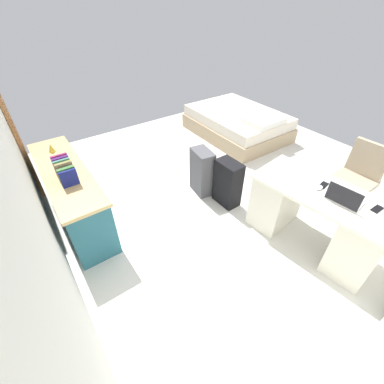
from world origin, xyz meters
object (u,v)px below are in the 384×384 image
(computer_mouse, at_px, (319,188))
(bed, at_px, (237,123))
(suitcase_spare_grey, at_px, (202,172))
(cell_phone_near_laptop, at_px, (377,209))
(desk, at_px, (315,217))
(figurine_small, at_px, (51,148))
(laptop, at_px, (344,199))
(suitcase_black, at_px, (228,183))
(cell_phone_by_mouse, at_px, (323,185))
(office_chair, at_px, (353,183))
(credenza, at_px, (72,195))

(computer_mouse, bearing_deg, bed, -33.86)
(suitcase_spare_grey, bearing_deg, cell_phone_near_laptop, -154.36)
(desk, xyz_separation_m, figurine_small, (2.51, 2.09, 0.41))
(desk, distance_m, laptop, 0.45)
(bed, xyz_separation_m, suitcase_black, (-1.49, 1.60, 0.08))
(desk, xyz_separation_m, computer_mouse, (0.07, 0.00, 0.37))
(bed, xyz_separation_m, cell_phone_near_laptop, (-3.04, 1.14, 0.51))
(suitcase_spare_grey, xyz_separation_m, figurine_small, (1.00, 1.66, 0.47))
(desk, relative_size, cell_phone_by_mouse, 11.08)
(bed, distance_m, laptop, 3.13)
(office_chair, bearing_deg, desk, 94.71)
(laptop, relative_size, cell_phone_near_laptop, 2.45)
(computer_mouse, bearing_deg, suitcase_spare_grey, 10.04)
(suitcase_black, height_order, computer_mouse, computer_mouse)
(cell_phone_by_mouse, relative_size, figurine_small, 1.24)
(desk, relative_size, suitcase_black, 2.31)
(credenza, bearing_deg, laptop, -136.61)
(suitcase_black, xyz_separation_m, cell_phone_by_mouse, (-1.03, -0.39, 0.43))
(credenza, distance_m, laptop, 3.05)
(suitcase_spare_grey, bearing_deg, office_chair, -127.58)
(credenza, relative_size, laptop, 5.40)
(laptop, relative_size, figurine_small, 3.03)
(laptop, xyz_separation_m, figurine_small, (2.70, 2.08, 0.00))
(suitcase_black, distance_m, laptop, 1.41)
(desk, bearing_deg, cell_phone_near_laptop, -160.11)
(computer_mouse, xyz_separation_m, cell_phone_by_mouse, (0.01, -0.09, -0.01))
(credenza, bearing_deg, computer_mouse, -132.80)
(suitcase_black, bearing_deg, bed, -47.80)
(bed, bearing_deg, office_chair, 171.85)
(desk, relative_size, bed, 0.79)
(cell_phone_by_mouse, bearing_deg, bed, -35.02)
(laptop, height_order, cell_phone_near_laptop, laptop)
(suitcase_black, xyz_separation_m, cell_phone_near_laptop, (-1.54, -0.46, 0.43))
(credenza, xyz_separation_m, cell_phone_by_mouse, (-1.93, -2.17, 0.38))
(figurine_small, bearing_deg, suitcase_spare_grey, -121.15)
(desk, distance_m, computer_mouse, 0.38)
(office_chair, distance_m, credenza, 3.59)
(credenza, relative_size, figurine_small, 16.36)
(desk, bearing_deg, suitcase_black, 15.46)
(computer_mouse, bearing_deg, desk, 177.06)
(suitcase_black, relative_size, cell_phone_near_laptop, 4.80)
(desk, distance_m, cell_phone_near_laptop, 0.59)
(credenza, distance_m, suitcase_black, 2.00)
(cell_phone_near_laptop, relative_size, cell_phone_by_mouse, 1.00)
(desk, height_order, laptop, laptop)
(credenza, xyz_separation_m, suitcase_black, (-0.90, -1.78, -0.05))
(cell_phone_by_mouse, bearing_deg, suitcase_spare_grey, 10.59)
(suitcase_spare_grey, distance_m, figurine_small, 1.99)
(credenza, xyz_separation_m, suitcase_spare_grey, (-0.50, -1.66, -0.04))
(laptop, distance_m, computer_mouse, 0.27)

